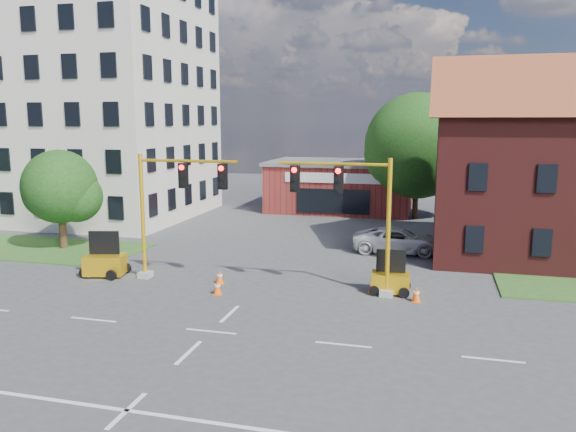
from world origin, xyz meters
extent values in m
plane|color=#3F3F41|center=(0.00, 0.00, 0.00)|extent=(120.00, 120.00, 0.00)
cube|color=beige|center=(-20.00, 22.00, 10.00)|extent=(18.00, 15.00, 20.00)
cube|color=maroon|center=(0.00, 30.00, 2.00)|extent=(12.00, 8.00, 4.00)
cube|color=#5F5F62|center=(0.00, 30.00, 4.15)|extent=(12.40, 8.40, 0.30)
cube|color=white|center=(0.00, 25.95, 3.20)|extent=(8.00, 0.10, 0.80)
cube|color=black|center=(0.00, 25.95, 1.30)|extent=(6.00, 0.10, 2.00)
cylinder|color=#352213|center=(6.50, 27.00, 2.06)|extent=(0.44, 0.44, 4.12)
sphere|color=#153D12|center=(6.50, 27.00, 5.81)|extent=(8.33, 8.33, 8.33)
sphere|color=#153D12|center=(8.17, 27.30, 4.87)|extent=(5.83, 5.83, 5.83)
cylinder|color=#352213|center=(-14.00, 10.50, 1.37)|extent=(0.44, 0.44, 2.73)
sphere|color=#153D12|center=(-14.00, 10.50, 3.85)|extent=(4.45, 4.45, 4.45)
sphere|color=#153D12|center=(-13.11, 10.80, 3.23)|extent=(3.12, 3.12, 3.12)
cube|color=gray|center=(-6.00, 6.00, 0.15)|extent=(0.60, 0.60, 0.30)
cylinder|color=#EBAE13|center=(-6.00, 6.00, 3.10)|extent=(0.20, 0.20, 6.20)
cylinder|color=#EBAE13|center=(-3.50, 6.00, 5.90)|extent=(5.00, 0.14, 0.14)
cube|color=black|center=(-3.75, 6.00, 5.20)|extent=(0.40, 0.32, 1.20)
cube|color=black|center=(-1.75, 6.00, 5.20)|extent=(0.40, 0.32, 1.20)
sphere|color=#FF0C07|center=(-3.75, 5.82, 5.60)|extent=(0.24, 0.24, 0.24)
cube|color=gray|center=(6.00, 6.00, 0.15)|extent=(0.60, 0.60, 0.30)
cylinder|color=#EBAE13|center=(6.00, 6.00, 3.10)|extent=(0.20, 0.20, 6.20)
cylinder|color=#EBAE13|center=(3.50, 6.00, 5.90)|extent=(5.00, 0.14, 0.14)
cube|color=black|center=(3.75, 6.00, 5.20)|extent=(0.40, 0.32, 1.20)
cube|color=black|center=(1.75, 6.00, 5.20)|extent=(0.40, 0.32, 1.20)
sphere|color=#FF0C07|center=(3.75, 5.82, 5.60)|extent=(0.24, 0.24, 0.24)
cube|color=#EBAE13|center=(-8.10, 5.77, 0.59)|extent=(2.19, 1.71, 0.97)
cube|color=black|center=(-8.10, 5.77, 1.73)|extent=(1.50, 0.48, 1.19)
cube|color=#EBAE13|center=(6.13, 6.50, 0.52)|extent=(1.76, 1.23, 0.85)
cube|color=black|center=(6.13, 6.50, 1.51)|extent=(1.32, 0.19, 1.04)
cube|color=#FF590D|center=(-1.44, 4.30, 0.02)|extent=(0.38, 0.38, 0.04)
cone|color=#FF590D|center=(-1.44, 4.30, 0.35)|extent=(0.40, 0.40, 0.70)
cylinder|color=white|center=(-1.44, 4.30, 0.42)|extent=(0.27, 0.27, 0.09)
cube|color=#FF590D|center=(-1.97, 5.93, 0.02)|extent=(0.38, 0.38, 0.04)
cone|color=#FF590D|center=(-1.97, 5.93, 0.35)|extent=(0.40, 0.40, 0.70)
cylinder|color=white|center=(-1.97, 5.93, 0.42)|extent=(0.27, 0.27, 0.09)
cube|color=#FF590D|center=(5.34, 6.30, 0.02)|extent=(0.38, 0.38, 0.04)
cone|color=#FF590D|center=(5.34, 6.30, 0.35)|extent=(0.40, 0.40, 0.70)
cylinder|color=white|center=(5.34, 6.30, 0.42)|extent=(0.27, 0.27, 0.09)
cube|color=#FF590D|center=(7.32, 5.50, 0.02)|extent=(0.38, 0.38, 0.04)
cone|color=#FF590D|center=(7.32, 5.50, 0.35)|extent=(0.40, 0.40, 0.70)
cylinder|color=white|center=(7.32, 5.50, 0.42)|extent=(0.27, 0.27, 0.09)
imported|color=silver|center=(5.99, 14.68, 0.75)|extent=(5.40, 2.56, 1.49)
camera|label=1|loc=(7.82, -18.61, 7.81)|focal=35.00mm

